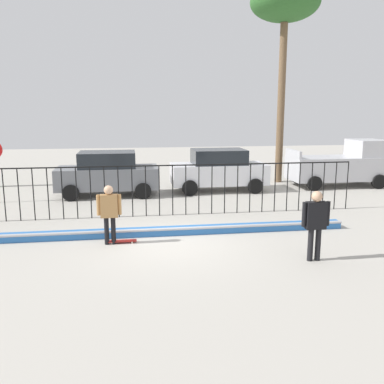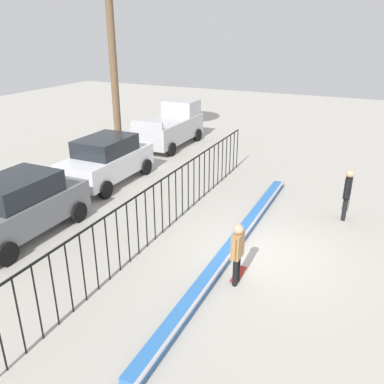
{
  "view_description": "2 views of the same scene",
  "coord_description": "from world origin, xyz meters",
  "px_view_note": "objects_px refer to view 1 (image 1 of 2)",
  "views": [
    {
      "loc": [
        -1.01,
        -11.29,
        3.68
      ],
      "look_at": [
        0.98,
        1.92,
        1.05
      ],
      "focal_mm": 39.39,
      "sensor_mm": 36.0,
      "label": 1
    },
    {
      "loc": [
        -9.83,
        -2.51,
        6.01
      ],
      "look_at": [
        0.39,
        2.26,
        1.39
      ],
      "focal_mm": 37.83,
      "sensor_mm": 36.0,
      "label": 2
    }
  ],
  "objects_px": {
    "skateboarder": "(109,209)",
    "skateboard": "(122,241)",
    "camera_operator": "(316,219)",
    "pickup_truck": "(343,165)",
    "palm_tree_tall": "(285,7)",
    "parked_car_white": "(218,170)",
    "parked_car_gray": "(108,173)"
  },
  "relations": [
    {
      "from": "pickup_truck",
      "to": "skateboarder",
      "type": "bearing_deg",
      "value": -143.83
    },
    {
      "from": "parked_car_white",
      "to": "pickup_truck",
      "type": "bearing_deg",
      "value": 5.29
    },
    {
      "from": "palm_tree_tall",
      "to": "parked_car_gray",
      "type": "bearing_deg",
      "value": -165.08
    },
    {
      "from": "skateboard",
      "to": "parked_car_gray",
      "type": "height_order",
      "value": "parked_car_gray"
    },
    {
      "from": "parked_car_gray",
      "to": "parked_car_white",
      "type": "relative_size",
      "value": 1.0
    },
    {
      "from": "skateboard",
      "to": "parked_car_gray",
      "type": "bearing_deg",
      "value": 113.62
    },
    {
      "from": "parked_car_gray",
      "to": "pickup_truck",
      "type": "xyz_separation_m",
      "value": [
        11.14,
        0.65,
        0.06
      ]
    },
    {
      "from": "camera_operator",
      "to": "parked_car_white",
      "type": "xyz_separation_m",
      "value": [
        -0.43,
        9.29,
        -0.08
      ]
    },
    {
      "from": "parked_car_gray",
      "to": "pickup_truck",
      "type": "relative_size",
      "value": 0.91
    },
    {
      "from": "skateboard",
      "to": "palm_tree_tall",
      "type": "distance_m",
      "value": 14.65
    },
    {
      "from": "parked_car_white",
      "to": "palm_tree_tall",
      "type": "relative_size",
      "value": 0.45
    },
    {
      "from": "skateboarder",
      "to": "camera_operator",
      "type": "xyz_separation_m",
      "value": [
        5.03,
        -2.05,
        0.06
      ]
    },
    {
      "from": "parked_car_gray",
      "to": "parked_car_white",
      "type": "distance_m",
      "value": 4.97
    },
    {
      "from": "skateboarder",
      "to": "camera_operator",
      "type": "bearing_deg",
      "value": -32.5
    },
    {
      "from": "parked_car_white",
      "to": "palm_tree_tall",
      "type": "height_order",
      "value": "palm_tree_tall"
    },
    {
      "from": "camera_operator",
      "to": "pickup_truck",
      "type": "bearing_deg",
      "value": -106.11
    },
    {
      "from": "camera_operator",
      "to": "skateboard",
      "type": "bearing_deg",
      "value": -9.06
    },
    {
      "from": "skateboarder",
      "to": "pickup_truck",
      "type": "height_order",
      "value": "pickup_truck"
    },
    {
      "from": "skateboarder",
      "to": "camera_operator",
      "type": "distance_m",
      "value": 5.43
    },
    {
      "from": "camera_operator",
      "to": "pickup_truck",
      "type": "relative_size",
      "value": 0.37
    },
    {
      "from": "camera_operator",
      "to": "parked_car_white",
      "type": "bearing_deg",
      "value": -72.4
    },
    {
      "from": "skateboard",
      "to": "camera_operator",
      "type": "distance_m",
      "value": 5.25
    },
    {
      "from": "camera_operator",
      "to": "parked_car_gray",
      "type": "height_order",
      "value": "parked_car_gray"
    },
    {
      "from": "skateboard",
      "to": "parked_car_white",
      "type": "relative_size",
      "value": 0.19
    },
    {
      "from": "camera_operator",
      "to": "palm_tree_tall",
      "type": "bearing_deg",
      "value": -90.65
    },
    {
      "from": "parked_car_white",
      "to": "pickup_truck",
      "type": "distance_m",
      "value": 6.2
    },
    {
      "from": "pickup_truck",
      "to": "palm_tree_tall",
      "type": "bearing_deg",
      "value": 149.87
    },
    {
      "from": "parked_car_white",
      "to": "pickup_truck",
      "type": "xyz_separation_m",
      "value": [
        6.19,
        0.27,
        0.06
      ]
    },
    {
      "from": "skateboard",
      "to": "parked_car_white",
      "type": "xyz_separation_m",
      "value": [
        4.28,
        7.19,
        0.91
      ]
    },
    {
      "from": "skateboarder",
      "to": "parked_car_white",
      "type": "bearing_deg",
      "value": 47.26
    },
    {
      "from": "skateboarder",
      "to": "skateboard",
      "type": "distance_m",
      "value": 0.99
    },
    {
      "from": "parked_car_white",
      "to": "pickup_truck",
      "type": "height_order",
      "value": "pickup_truck"
    }
  ]
}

